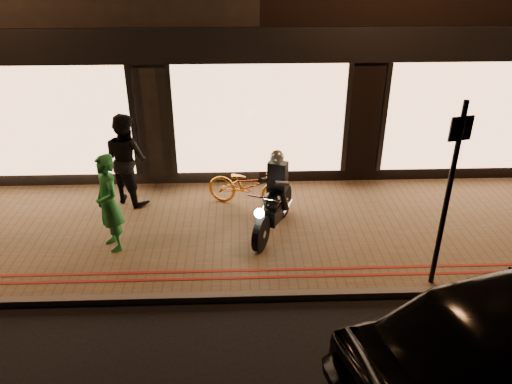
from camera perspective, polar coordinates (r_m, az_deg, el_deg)
The scene contains 9 objects.
ground at distance 7.97m, azimuth 1.64°, elevation -12.36°, with size 90.00×90.00×0.00m, color black.
sidewalk at distance 9.56m, azimuth 0.89°, elevation -4.43°, with size 50.00×4.00×0.12m, color brown.
kerb_stone at distance 7.97m, azimuth 1.62°, elevation -11.80°, with size 50.00×0.14×0.12m, color #59544C.
red_kerb_lines at distance 8.32m, azimuth 1.41°, elevation -9.30°, with size 50.00×0.26×0.01m.
motorcycle at distance 9.16m, azimuth 2.08°, elevation -1.09°, with size 0.92×1.83×1.59m.
sign_post at distance 7.79m, azimuth 21.21°, elevation 0.38°, with size 0.35×0.11×3.00m.
bicycle_gold at distance 10.12m, azimuth -0.87°, elevation 0.77°, with size 0.60×1.71×0.90m, color orange.
person_green at distance 8.90m, azimuth -16.51°, elevation -1.24°, with size 0.64×0.42×1.76m, color #217D36.
person_dark at distance 10.41m, azimuth -14.61°, elevation 3.68°, with size 0.92×0.72×1.90m, color black.
Camera 1 is at (-0.45, -6.12, 5.08)m, focal length 35.00 mm.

